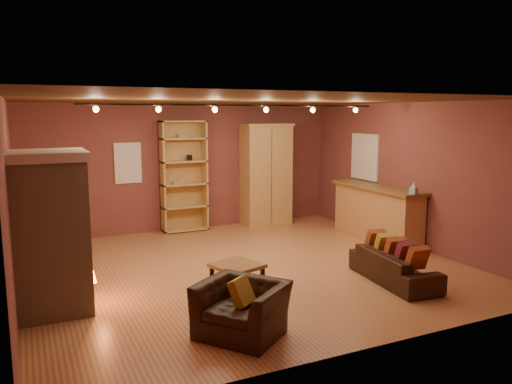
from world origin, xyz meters
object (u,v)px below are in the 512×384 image
bar_counter (377,213)px  coffee_table (237,269)px  fireplace (51,233)px  bookcase (183,175)px  armchair (242,300)px  armoire (266,174)px  loveseat (394,260)px

bar_counter → coffee_table: bar_counter is taller
fireplace → coffee_table: fireplace is taller
fireplace → bookcase: 4.73m
bookcase → armchair: (-0.97, -5.44, -0.81)m
bar_counter → armoire: bearing=120.3°
coffee_table → fireplace: bearing=167.8°
loveseat → coffee_table: size_ratio=2.19×
loveseat → bookcase: bearing=28.2°
fireplace → armchair: 2.67m
armoire → bar_counter: bearing=-59.7°
bar_counter → armchair: bearing=-145.9°
loveseat → armoire: bearing=5.7°
bar_counter → coffee_table: (-3.85, -1.71, -0.17)m
bookcase → coffee_table: bookcase is taller
coffee_table → armchair: bearing=-110.7°
fireplace → armchair: fireplace is taller
armchair → coffee_table: size_ratio=1.48×
armoire → loveseat: bearing=-90.5°
bar_counter → loveseat: bearing=-122.7°
fireplace → armoire: armoire is taller
fireplace → bar_counter: 6.37m
bookcase → armchair: 5.59m
armoire → armchair: bearing=-119.0°
armchair → armoire: bearing=113.8°
bar_counter → armchair: (-4.30, -2.91, -0.15)m
fireplace → armoire: 6.02m
fireplace → coffee_table: bearing=-12.2°
bar_counter → coffee_table: size_ratio=3.04×
loveseat → armchair: bearing=110.0°
armchair → coffee_table: bearing=122.2°
loveseat → coffee_table: 2.48m
loveseat → coffee_table: (-2.43, 0.49, 0.05)m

